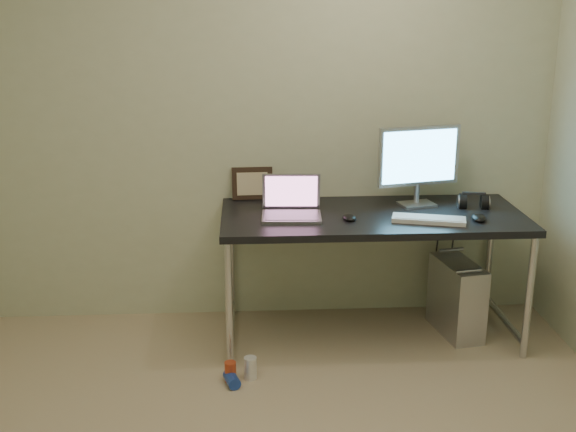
# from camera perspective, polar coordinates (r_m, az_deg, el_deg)

# --- Properties ---
(wall_back) EXTENTS (3.50, 0.02, 2.50)m
(wall_back) POSITION_cam_1_polar(r_m,az_deg,el_deg) (4.29, -2.22, 7.91)
(wall_back) COLOR beige
(wall_back) RESTS_ON ground
(desk) EXTENTS (1.70, 0.75, 0.75)m
(desk) POSITION_cam_1_polar(r_m,az_deg,el_deg) (4.12, 6.68, -0.78)
(desk) COLOR black
(desk) RESTS_ON ground
(tower_computer) EXTENTS (0.26, 0.45, 0.47)m
(tower_computer) POSITION_cam_1_polar(r_m,az_deg,el_deg) (4.40, 13.18, -6.29)
(tower_computer) COLOR silver
(tower_computer) RESTS_ON ground
(cable_a) EXTENTS (0.01, 0.16, 0.69)m
(cable_a) POSITION_cam_1_polar(r_m,az_deg,el_deg) (4.61, 11.64, -2.73)
(cable_a) COLOR black
(cable_a) RESTS_ON ground
(cable_b) EXTENTS (0.02, 0.11, 0.71)m
(cable_b) POSITION_cam_1_polar(r_m,az_deg,el_deg) (4.62, 12.77, -3.01)
(cable_b) COLOR black
(cable_b) RESTS_ON ground
(can_red) EXTENTS (0.07, 0.07, 0.11)m
(can_red) POSITION_cam_1_polar(r_m,az_deg,el_deg) (3.84, -4.57, -12.17)
(can_red) COLOR #B63D1D
(can_red) RESTS_ON ground
(can_white) EXTENTS (0.07, 0.07, 0.12)m
(can_white) POSITION_cam_1_polar(r_m,az_deg,el_deg) (3.86, -2.99, -11.90)
(can_white) COLOR silver
(can_white) RESTS_ON ground
(can_blue) EXTENTS (0.10, 0.13, 0.07)m
(can_blue) POSITION_cam_1_polar(r_m,az_deg,el_deg) (3.82, -4.45, -12.75)
(can_blue) COLOR #1F3FA8
(can_blue) RESTS_ON ground
(laptop) EXTENTS (0.34, 0.28, 0.23)m
(laptop) POSITION_cam_1_polar(r_m,az_deg,el_deg) (4.01, 0.27, 0.74)
(laptop) COLOR #A4A5AA
(laptop) RESTS_ON desk
(monitor) EXTENTS (0.49, 0.19, 0.47)m
(monitor) POSITION_cam_1_polar(r_m,az_deg,el_deg) (4.23, 10.31, 4.40)
(monitor) COLOR #A4A5AA
(monitor) RESTS_ON desk
(keyboard) EXTENTS (0.41, 0.23, 0.02)m
(keyboard) POSITION_cam_1_polar(r_m,az_deg,el_deg) (3.99, 11.06, -0.28)
(keyboard) COLOR silver
(keyboard) RESTS_ON desk
(mouse_right) EXTENTS (0.09, 0.13, 0.04)m
(mouse_right) POSITION_cam_1_polar(r_m,az_deg,el_deg) (4.08, 14.84, -0.04)
(mouse_right) COLOR black
(mouse_right) RESTS_ON desk
(mouse_left) EXTENTS (0.08, 0.12, 0.04)m
(mouse_left) POSITION_cam_1_polar(r_m,az_deg,el_deg) (3.97, 4.88, 0.00)
(mouse_left) COLOR black
(mouse_left) RESTS_ON desk
(headphones) EXTENTS (0.18, 0.11, 0.11)m
(headphones) POSITION_cam_1_polar(r_m,az_deg,el_deg) (4.32, 14.44, 1.05)
(headphones) COLOR black
(headphones) RESTS_ON desk
(picture_frame) EXTENTS (0.25, 0.08, 0.20)m
(picture_frame) POSITION_cam_1_polar(r_m,az_deg,el_deg) (4.35, -2.84, 2.60)
(picture_frame) COLOR black
(picture_frame) RESTS_ON desk
(webcam) EXTENTS (0.05, 0.03, 0.13)m
(webcam) POSITION_cam_1_polar(r_m,az_deg,el_deg) (4.25, 0.54, 2.29)
(webcam) COLOR silver
(webcam) RESTS_ON desk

